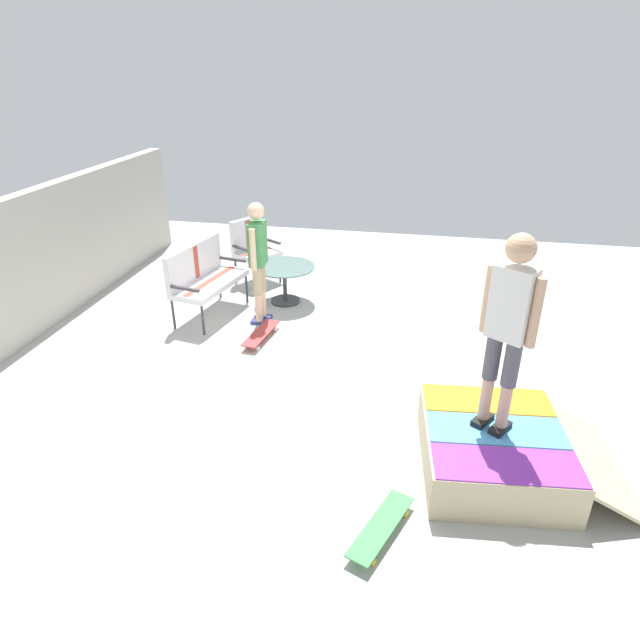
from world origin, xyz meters
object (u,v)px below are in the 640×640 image
patio_bench (203,273)px  patio_chair_near_house (252,245)px  patio_table (285,277)px  skateboard_by_bench (261,334)px  person_skater (509,321)px  skate_ramp (496,449)px  skateboard_spare (381,527)px  person_watching (258,255)px

patio_bench → patio_chair_near_house: same height
patio_bench → patio_chair_near_house: 1.40m
patio_table → skateboard_by_bench: size_ratio=1.10×
patio_bench → person_skater: 4.59m
skate_ramp → patio_chair_near_house: patio_chair_near_house is taller
person_skater → skateboard_spare: bearing=139.4°
patio_bench → patio_table: patio_bench is taller
skateboard_by_bench → person_skater: bearing=-125.6°
patio_table → patio_bench: bearing=121.2°
skateboard_by_bench → person_watching: bearing=16.3°
person_watching → patio_table: bearing=-12.9°
patio_chair_near_house → patio_table: bearing=-135.8°
skate_ramp → skateboard_spare: (-0.96, 0.93, -0.13)m
skateboard_spare → patio_bench: bearing=38.7°
patio_bench → skateboard_spare: patio_bench is taller
person_watching → skateboard_by_bench: 1.05m
skate_ramp → person_skater: (0.04, 0.07, 1.25)m
patio_table → skateboard_by_bench: patio_table is taller
person_skater → skateboard_by_bench: 3.60m
patio_bench → skateboard_by_bench: size_ratio=1.63×
person_skater → skateboard_spare: person_skater is taller
skate_ramp → person_skater: person_skater is taller
patio_chair_near_house → skateboard_spare: patio_chair_near_house is taller
patio_bench → person_skater: size_ratio=0.76×
skate_ramp → patio_table: 4.24m
person_skater → skate_ramp: bearing=-116.3°
patio_chair_near_house → person_watching: 1.61m
patio_table → person_watching: (-0.72, 0.16, 0.57)m
skate_ramp → skateboard_spare: size_ratio=2.32×
person_skater → patio_table: bearing=40.3°
skateboard_by_bench → skateboard_spare: same height
person_skater → skateboard_spare: 1.90m
patio_chair_near_house → person_skater: 5.28m
patio_table → skate_ramp: bearing=-139.3°
patio_bench → skateboard_by_bench: 1.30m
patio_chair_near_house → skateboard_by_bench: 2.18m
person_watching → skateboard_spare: (-3.46, -2.00, -0.89)m
skate_ramp → skateboard_spare: skate_ramp is taller
patio_bench → skate_ramp: bearing=-124.4°
skate_ramp → skateboard_by_bench: size_ratio=2.32×
skate_ramp → skateboard_spare: 1.35m
person_watching → person_skater: person_skater is taller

